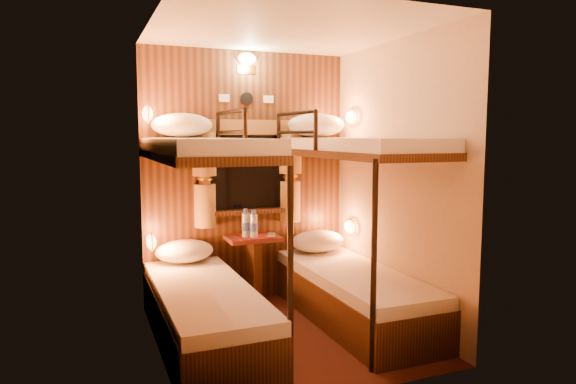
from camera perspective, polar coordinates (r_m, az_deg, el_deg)
name	(u,v)px	position (r m, az deg, el deg)	size (l,w,h in m)	color
floor	(286,334)	(4.31, -0.21, -15.52)	(2.10, 2.10, 0.00)	#34100E
ceiling	(286,30)	(4.08, -0.22, 17.60)	(2.10, 2.10, 0.00)	silver
wall_back	(246,177)	(5.01, -4.65, 1.68)	(2.40, 2.40, 0.00)	#C6B293
wall_front	(351,203)	(3.07, 7.02, -1.23)	(2.40, 2.40, 0.00)	#C6B293
wall_left	(156,192)	(3.77, -14.49, 0.00)	(2.40, 2.40, 0.00)	#C6B293
wall_right	(395,183)	(4.48, 11.75, 1.03)	(2.40, 2.40, 0.00)	#C6B293
back_panel	(247,177)	(4.99, -4.60, 1.67)	(2.00, 0.03, 2.40)	black
bunk_left	(204,273)	(4.01, -9.32, -8.84)	(0.72, 1.90, 1.82)	black
bunk_right	(353,258)	(4.46, 7.27, -7.26)	(0.72, 1.90, 1.82)	black
window	(248,179)	(4.96, -4.49, 1.42)	(1.00, 0.12, 0.79)	black
curtains	(249,171)	(4.93, -4.39, 2.35)	(1.10, 0.22, 1.00)	olive
back_fixtures	(247,67)	(4.98, -4.58, 13.71)	(0.54, 0.09, 0.48)	black
reading_lamps	(258,175)	(4.67, -3.38, 1.85)	(2.00, 0.20, 1.25)	orange
table	(253,261)	(4.94, -3.88, -7.60)	(0.50, 0.34, 0.66)	maroon
bottle_left	(246,225)	(4.83, -4.72, -3.68)	(0.08, 0.08, 0.27)	#99BFE5
bottle_right	(254,226)	(4.81, -3.84, -3.75)	(0.08, 0.08, 0.26)	#99BFE5
sachet_a	(271,236)	(4.88, -1.89, -4.92)	(0.07, 0.05, 0.01)	silver
sachet_b	(272,233)	(5.01, -1.82, -4.63)	(0.07, 0.05, 0.01)	silver
pillow_lower_left	(185,251)	(4.76, -11.43, -6.45)	(0.52, 0.37, 0.21)	silver
pillow_lower_right	(318,241)	(5.09, 3.31, -5.47)	(0.54, 0.39, 0.21)	silver
pillow_upper_left	(182,125)	(4.63, -11.69, 7.30)	(0.54, 0.38, 0.21)	silver
pillow_upper_right	(316,125)	(5.03, 3.17, 7.43)	(0.58, 0.41, 0.23)	silver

